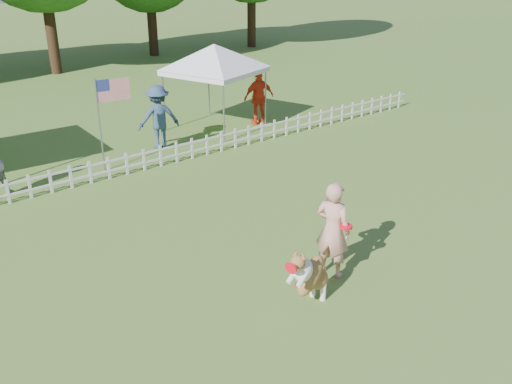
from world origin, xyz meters
TOP-DOWN VIEW (x-y plane):
  - ground at (0.00, 0.00)m, footprint 120.00×120.00m
  - picket_fence at (0.00, 7.00)m, footprint 22.00×0.08m
  - handler at (0.44, 0.20)m, footprint 0.62×0.76m
  - dog at (-0.51, -0.29)m, footprint 1.16×0.64m
  - frisbee_on_turf at (-0.26, 0.23)m, footprint 0.24×0.24m
  - canopy_tent_right at (4.01, 9.12)m, footprint 3.26×3.26m
  - flag_pole at (-0.61, 7.63)m, footprint 0.95×0.20m
  - spectator_b at (1.50, 8.37)m, footprint 1.35×0.97m
  - spectator_c at (5.35, 8.54)m, footprint 1.14×0.62m

SIDE VIEW (x-z plane):
  - ground at x=0.00m, z-range 0.00..0.00m
  - frisbee_on_turf at x=-0.26m, z-range 0.00..0.02m
  - picket_fence at x=0.00m, z-range 0.00..0.60m
  - dog at x=-0.51m, z-range 0.00..1.14m
  - handler at x=0.44m, z-range 0.00..1.80m
  - spectator_c at x=5.35m, z-range 0.00..1.84m
  - spectator_b at x=1.50m, z-range 0.00..1.88m
  - flag_pole at x=-0.61m, z-range 0.00..2.47m
  - canopy_tent_right at x=4.01m, z-range 0.00..2.65m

